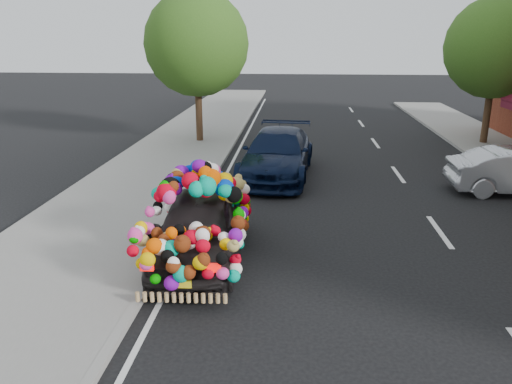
% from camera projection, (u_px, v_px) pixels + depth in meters
% --- Properties ---
extents(ground, '(100.00, 100.00, 0.00)m').
position_uv_depth(ground, '(284.00, 227.00, 11.79)').
color(ground, black).
rests_on(ground, ground).
extents(sidewalk, '(4.00, 60.00, 0.12)m').
position_uv_depth(sidewalk, '(107.00, 220.00, 12.10)').
color(sidewalk, gray).
rests_on(sidewalk, ground).
extents(kerb, '(0.15, 60.00, 0.13)m').
position_uv_depth(kerb, '(186.00, 222.00, 11.95)').
color(kerb, gray).
rests_on(kerb, ground).
extents(lane_markings, '(6.00, 50.00, 0.01)m').
position_uv_depth(lane_markings, '(439.00, 231.00, 11.52)').
color(lane_markings, silver).
rests_on(lane_markings, ground).
extents(tree_near_sidewalk, '(4.20, 4.20, 6.13)m').
position_uv_depth(tree_near_sidewalk, '(197.00, 44.00, 19.92)').
color(tree_near_sidewalk, '#332114').
rests_on(tree_near_sidewalk, ground).
extents(tree_far_b, '(4.00, 4.00, 5.90)m').
position_uv_depth(tree_far_b, '(496.00, 47.00, 19.53)').
color(tree_far_b, '#332114').
rests_on(tree_far_b, ground).
extents(plush_art_car, '(2.12, 4.24, 2.00)m').
position_uv_depth(plush_art_car, '(199.00, 211.00, 9.83)').
color(plush_art_car, black).
rests_on(plush_art_car, ground).
extents(navy_sedan, '(2.50, 5.23, 1.47)m').
position_uv_depth(navy_sedan, '(277.00, 154.00, 15.88)').
color(navy_sedan, black).
rests_on(navy_sedan, ground).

